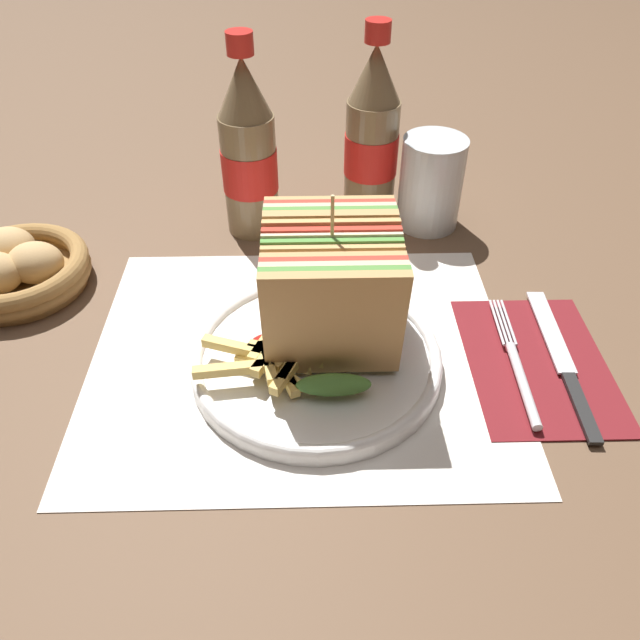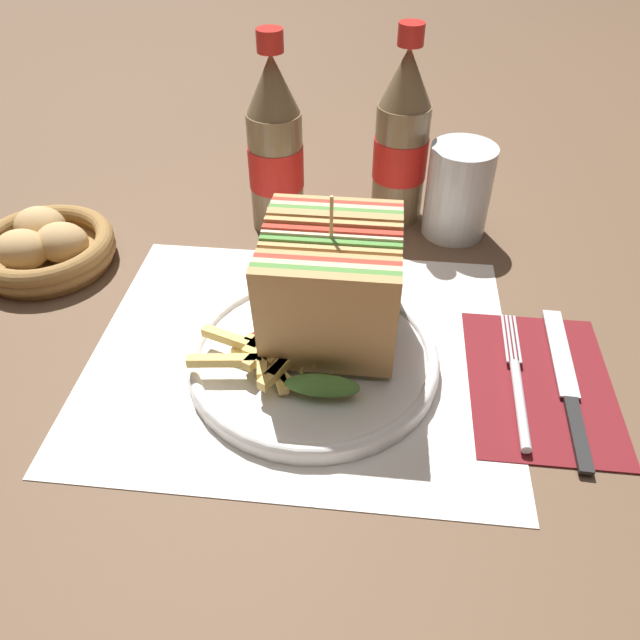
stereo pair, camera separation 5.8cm
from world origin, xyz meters
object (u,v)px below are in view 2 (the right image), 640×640
(coke_bottle_near, at_px, (275,150))
(bread_basket, at_px, (45,247))
(club_sandwich, at_px, (331,291))
(coke_bottle_far, at_px, (401,142))
(plate_main, at_px, (318,358))
(fork, at_px, (518,389))
(knife, at_px, (567,384))
(glass_near, at_px, (458,191))

(coke_bottle_near, height_order, bread_basket, coke_bottle_near)
(club_sandwich, relative_size, coke_bottle_far, 0.70)
(coke_bottle_far, distance_m, bread_basket, 0.43)
(coke_bottle_near, xyz_separation_m, coke_bottle_far, (0.15, 0.04, 0.00))
(plate_main, distance_m, fork, 0.18)
(bread_basket, bearing_deg, coke_bottle_far, 20.92)
(knife, height_order, coke_bottle_near, coke_bottle_near)
(club_sandwich, height_order, coke_bottle_near, coke_bottle_near)
(coke_bottle_far, bearing_deg, plate_main, -103.54)
(plate_main, height_order, fork, plate_main)
(fork, xyz_separation_m, glass_near, (-0.04, 0.27, 0.05))
(club_sandwich, height_order, glass_near, club_sandwich)
(coke_bottle_near, xyz_separation_m, glass_near, (0.22, 0.01, -0.04))
(club_sandwich, xyz_separation_m, coke_bottle_far, (0.06, 0.27, 0.02))
(fork, xyz_separation_m, coke_bottle_far, (-0.11, 0.30, 0.09))
(knife, height_order, bread_basket, bread_basket)
(fork, bearing_deg, plate_main, 175.97)
(plate_main, xyz_separation_m, bread_basket, (-0.33, 0.13, 0.01))
(fork, bearing_deg, coke_bottle_near, 136.17)
(coke_bottle_near, distance_m, coke_bottle_far, 0.15)
(fork, distance_m, coke_bottle_near, 0.38)
(plate_main, distance_m, coke_bottle_far, 0.31)
(knife, bearing_deg, glass_near, 111.13)
(plate_main, xyz_separation_m, knife, (0.23, -0.00, -0.00))
(club_sandwich, xyz_separation_m, coke_bottle_near, (-0.09, 0.23, 0.02))
(knife, relative_size, coke_bottle_far, 0.88)
(coke_bottle_far, xyz_separation_m, bread_basket, (-0.40, -0.15, -0.08))
(club_sandwich, relative_size, fork, 0.95)
(plate_main, bearing_deg, coke_bottle_near, 107.24)
(plate_main, distance_m, knife, 0.23)
(plate_main, relative_size, glass_near, 2.12)
(club_sandwich, bearing_deg, glass_near, 60.97)
(club_sandwich, bearing_deg, coke_bottle_far, 77.55)
(coke_bottle_far, bearing_deg, knife, -60.96)
(plate_main, xyz_separation_m, club_sandwich, (0.01, 0.02, 0.07))
(knife, xyz_separation_m, bread_basket, (-0.56, 0.14, 0.02))
(coke_bottle_far, bearing_deg, club_sandwich, -102.45)
(club_sandwich, bearing_deg, fork, -12.33)
(fork, distance_m, coke_bottle_far, 0.34)
(fork, height_order, knife, fork)
(knife, distance_m, coke_bottle_far, 0.34)
(plate_main, bearing_deg, glass_near, 61.08)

